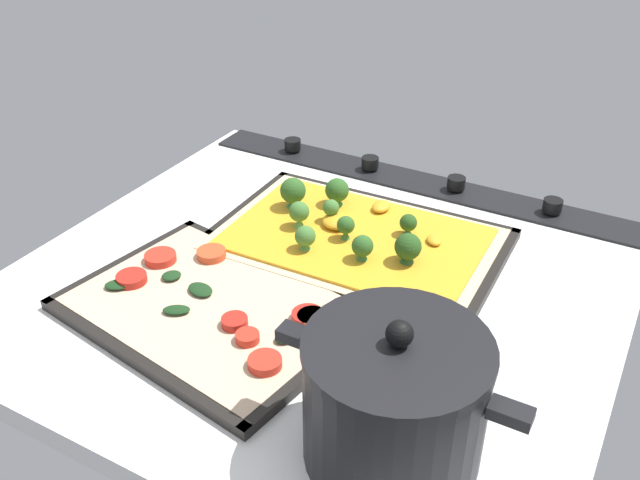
# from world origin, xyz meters

# --- Properties ---
(ground_plane) EXTENTS (0.74, 0.69, 0.03)m
(ground_plane) POSITION_xyz_m (0.00, 0.00, -0.01)
(ground_plane) COLOR white
(stove_control_panel) EXTENTS (0.71, 0.07, 0.03)m
(stove_control_panel) POSITION_xyz_m (0.00, -0.31, 0.01)
(stove_control_panel) COLOR black
(stove_control_panel) RESTS_ON ground_plane
(baking_tray_front) EXTENTS (0.39, 0.27, 0.01)m
(baking_tray_front) POSITION_xyz_m (-0.01, -0.09, 0.00)
(baking_tray_front) COLOR black
(baking_tray_front) RESTS_ON ground_plane
(broccoli_pizza) EXTENTS (0.37, 0.25, 0.06)m
(broccoli_pizza) POSITION_xyz_m (-0.00, -0.09, 0.02)
(broccoli_pizza) COLOR beige
(broccoli_pizza) RESTS_ON baking_tray_front
(baking_tray_back) EXTENTS (0.37, 0.29, 0.01)m
(baking_tray_back) POSITION_xyz_m (0.07, 0.12, 0.00)
(baking_tray_back) COLOR black
(baking_tray_back) RESTS_ON ground_plane
(veggie_pizza_back) EXTENTS (0.34, 0.26, 0.02)m
(veggie_pizza_back) POSITION_xyz_m (0.07, 0.12, 0.01)
(veggie_pizza_back) COLOR #CDAE8E
(veggie_pizza_back) RESTS_ON baking_tray_back
(cooking_pot) EXTENTS (0.24, 0.17, 0.15)m
(cooking_pot) POSITION_xyz_m (-0.20, 0.21, 0.07)
(cooking_pot) COLOR black
(cooking_pot) RESTS_ON ground_plane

